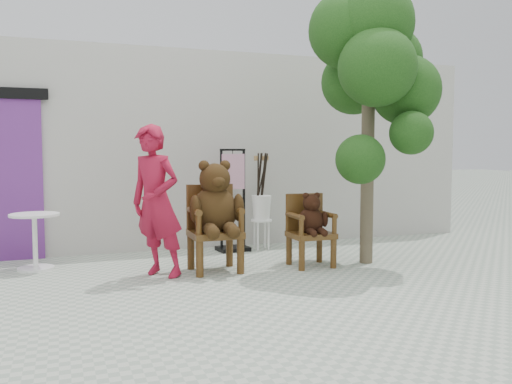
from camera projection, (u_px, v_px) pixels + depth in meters
ground_plane at (275, 287)px, 5.91m from camera, size 60.00×60.00×0.00m
back_wall at (203, 150)px, 8.70m from camera, size 9.00×1.00×3.00m
chair_big at (215, 210)px, 6.63m from camera, size 0.67×0.72×1.37m
chair_small at (310, 222)px, 6.96m from camera, size 0.53×0.51×0.96m
person at (157, 202)px, 6.25m from camera, size 0.75×0.77×1.78m
cafe_table at (35, 235)px, 6.75m from camera, size 0.60×0.60×0.70m
display_stand at (233, 212)px, 8.02m from camera, size 0.48×0.39×1.51m
stool_bucket at (261, 207)px, 8.15m from camera, size 0.32×0.32×1.45m
tree at (374, 63)px, 6.85m from camera, size 1.67×1.88×3.58m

